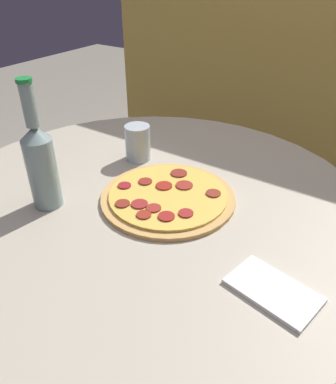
% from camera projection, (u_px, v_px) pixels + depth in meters
% --- Properties ---
extents(ground_plane, '(8.00, 8.00, 0.00)m').
position_uv_depth(ground_plane, '(154.00, 377.00, 1.29)').
color(ground_plane, gray).
extents(table, '(1.06, 1.06, 0.74)m').
position_uv_depth(table, '(150.00, 258.00, 0.99)').
color(table, '#B2A893').
rests_on(table, ground_plane).
extents(fence_panel, '(1.76, 0.04, 1.55)m').
position_uv_depth(fence_panel, '(290.00, 82.00, 1.57)').
color(fence_panel, gold).
rests_on(fence_panel, ground_plane).
extents(pizza, '(0.32, 0.32, 0.02)m').
position_uv_depth(pizza, '(168.00, 196.00, 0.88)').
color(pizza, tan).
rests_on(pizza, table).
extents(beer_bottle, '(0.07, 0.07, 0.29)m').
position_uv_depth(beer_bottle, '(41.00, 163.00, 0.81)').
color(beer_bottle, gray).
rests_on(beer_bottle, table).
extents(drinking_glass, '(0.07, 0.07, 0.10)m').
position_uv_depth(drinking_glass, '(138.00, 143.00, 1.04)').
color(drinking_glass, '#ADBCC6').
rests_on(drinking_glass, table).
extents(napkin, '(0.17, 0.12, 0.01)m').
position_uv_depth(napkin, '(273.00, 290.00, 0.64)').
color(napkin, white).
rests_on(napkin, table).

